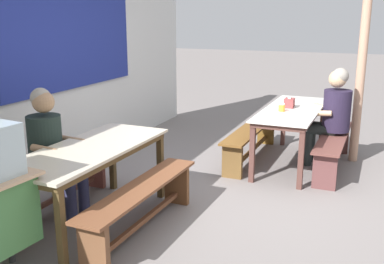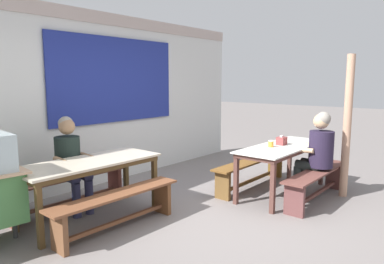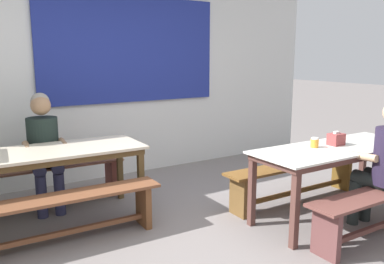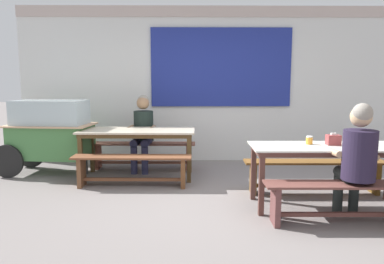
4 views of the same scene
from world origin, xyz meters
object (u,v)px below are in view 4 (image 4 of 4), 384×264
(bench_far_front, at_px, (132,166))
(bench_near_back, at_px, (314,171))
(dining_table_near, at_px, (330,152))
(bench_far_back, at_px, (143,152))
(bench_near_front, at_px, (347,196))
(person_center_facing, at_px, (143,128))
(person_near_front, at_px, (357,154))
(food_cart, at_px, (50,131))
(dining_table_far, at_px, (137,134))
(tissue_box, at_px, (333,140))
(condiment_jar, at_px, (309,140))

(bench_far_front, height_order, bench_near_back, same)
(bench_far_front, bearing_deg, dining_table_near, -19.44)
(bench_far_back, xyz_separation_m, bench_near_front, (2.48, -2.52, 0.01))
(bench_far_front, bearing_deg, person_center_facing, 87.63)
(dining_table_near, xyz_separation_m, person_near_front, (0.10, -0.49, 0.07))
(dining_table_near, xyz_separation_m, bench_near_front, (-0.01, -0.54, -0.38))
(bench_near_front, bearing_deg, person_center_facing, 135.21)
(dining_table_near, bearing_deg, food_cart, 156.95)
(dining_table_far, distance_m, person_near_front, 3.23)
(food_cart, distance_m, person_center_facing, 1.50)
(bench_far_back, height_order, tissue_box, tissue_box)
(bench_near_back, height_order, tissue_box, tissue_box)
(dining_table_far, xyz_separation_m, condiment_jar, (2.27, -1.33, 0.12))
(dining_table_near, distance_m, condiment_jar, 0.28)
(dining_table_near, height_order, person_near_front, person_near_front)
(bench_far_back, relative_size, person_center_facing, 1.42)
(dining_table_near, distance_m, food_cart, 4.30)
(dining_table_far, relative_size, bench_near_back, 0.95)
(bench_far_back, xyz_separation_m, bench_near_back, (2.49, -1.43, 0.01))
(food_cart, relative_size, tissue_box, 11.01)
(food_cart, bearing_deg, bench_near_back, -16.04)
(dining_table_far, relative_size, bench_far_front, 1.05)
(person_near_front, height_order, condiment_jar, person_near_front)
(dining_table_near, bearing_deg, bench_far_back, 141.53)
(dining_table_near, xyz_separation_m, bench_far_back, (-2.49, 1.97, -0.39))
(bench_far_front, xyz_separation_m, condiment_jar, (2.29, -0.79, 0.50))
(dining_table_near, distance_m, person_center_facing, 3.12)
(bench_far_front, bearing_deg, dining_table_far, 88.51)
(bench_far_back, distance_m, tissue_box, 3.22)
(bench_far_back, bearing_deg, person_center_facing, -79.17)
(bench_far_back, relative_size, tissue_box, 11.52)
(bench_far_back, distance_m, person_near_front, 3.60)
(person_center_facing, xyz_separation_m, tissue_box, (2.52, -1.85, 0.09))
(dining_table_far, distance_m, dining_table_near, 2.88)
(dining_table_far, height_order, food_cart, food_cart)
(dining_table_near, height_order, bench_far_back, dining_table_near)
(dining_table_far, distance_m, tissue_box, 2.90)
(person_near_front, bearing_deg, condiment_jar, 119.00)
(bench_far_front, relative_size, person_center_facing, 1.35)
(dining_table_far, distance_m, condiment_jar, 2.64)
(bench_far_back, height_order, bench_near_back, same)
(bench_near_back, height_order, condiment_jar, condiment_jar)
(bench_far_back, bearing_deg, food_cart, -168.84)
(food_cart, bearing_deg, person_near_front, -28.19)
(bench_far_back, distance_m, bench_near_back, 2.87)
(person_center_facing, relative_size, condiment_jar, 12.54)
(person_center_facing, bearing_deg, bench_near_front, -44.79)
(person_center_facing, distance_m, condiment_jar, 2.88)
(dining_table_near, relative_size, bench_near_front, 1.08)
(bench_near_front, xyz_separation_m, condiment_jar, (-0.22, 0.64, 0.50))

